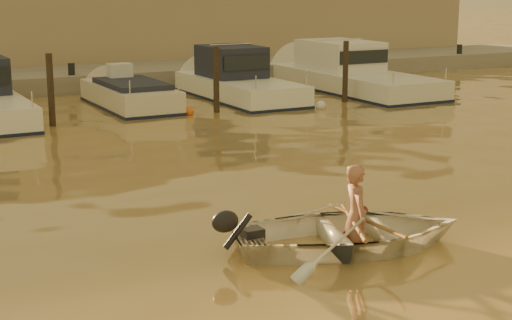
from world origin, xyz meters
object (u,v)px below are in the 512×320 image
dinghy (349,233)px  person (356,216)px  moored_boat_4 (239,80)px  moored_boat_5 (352,73)px  moored_boat_3 (130,100)px

dinghy → person: size_ratio=2.22×
person → moored_boat_4: (5.29, 14.50, 0.13)m
moored_boat_4 → moored_boat_5: 4.60m
moored_boat_4 → moored_boat_5: same height
person → moored_boat_4: moored_boat_4 is taller
person → moored_boat_4: bearing=-4.9°
person → moored_boat_5: bearing=-19.2°
moored_boat_3 → moored_boat_4: bearing=0.0°
dinghy → person: bearing=-90.0°
person → moored_boat_4: 15.44m
moored_boat_3 → moored_boat_5: (8.48, 0.00, 0.40)m
moored_boat_3 → moored_boat_5: size_ratio=0.62×
moored_boat_3 → moored_boat_4: (3.88, 0.00, 0.40)m
person → moored_boat_3: (1.41, 14.50, -0.27)m
moored_boat_4 → moored_boat_3: bearing=180.0°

